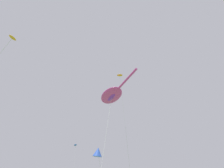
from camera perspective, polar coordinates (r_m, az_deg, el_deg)
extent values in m
ellipsoid|color=#CC3899|center=(21.98, -0.23, -3.89)|extent=(2.34, 3.53, 0.67)
cylinder|color=#CC3899|center=(19.74, 5.06, 1.67)|extent=(0.28, 3.64, 0.24)
ellipsoid|color=purple|center=(21.78, -0.23, -4.50)|extent=(0.57, 1.55, 0.24)
cylinder|color=#B2B2B7|center=(15.87, -2.80, -21.57)|extent=(3.33, 3.02, 15.58)
ellipsoid|color=orange|center=(15.64, -30.19, 13.16)|extent=(0.69, 0.59, 0.25)
cone|color=blue|center=(20.87, -4.75, -21.62)|extent=(1.23, 1.43, 1.23)
ellipsoid|color=orange|center=(25.62, 2.58, 2.94)|extent=(0.99, 0.89, 0.32)
cylinder|color=#B2B2B7|center=(20.91, 5.15, -19.94)|extent=(2.72, 2.12, 20.46)
ellipsoid|color=blue|center=(40.62, -12.11, -19.25)|extent=(0.63, 0.96, 0.22)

